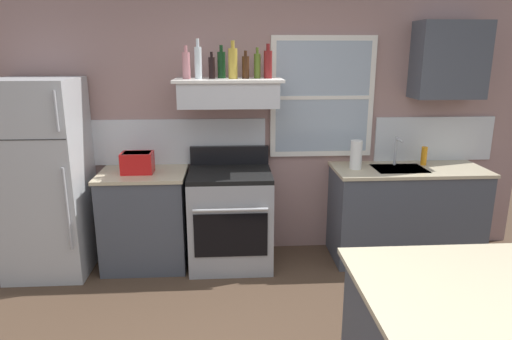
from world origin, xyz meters
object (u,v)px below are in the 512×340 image
(bottle_rose_pink, at_px, (186,65))
(paper_towel_roll, at_px, (356,155))
(bottle_dark_green_wine, at_px, (221,64))
(refrigerator, at_px, (45,179))
(toaster, at_px, (137,162))
(bottle_red_label_wine, at_px, (268,64))
(stove_range, at_px, (231,217))
(bottle_brown_stout, at_px, (246,67))
(bottle_olive_oil_square, at_px, (257,65))
(dish_soap_bottle, at_px, (424,156))
(bottle_champagne_gold_foil, at_px, (233,63))
(bottle_clear_tall, at_px, (198,62))
(bottle_balsamic_dark, at_px, (212,67))

(bottle_rose_pink, height_order, paper_towel_roll, bottle_rose_pink)
(bottle_dark_green_wine, bearing_deg, refrigerator, -173.92)
(toaster, distance_m, bottle_red_label_wine, 1.47)
(stove_range, xyz_separation_m, bottle_brown_stout, (0.15, 0.06, 1.38))
(bottle_dark_green_wine, bearing_deg, toaster, -170.31)
(bottle_olive_oil_square, xyz_separation_m, dish_soap_bottle, (1.62, 0.03, -0.86))
(stove_range, relative_size, bottle_dark_green_wine, 3.78)
(bottle_champagne_gold_foil, bearing_deg, toaster, -177.75)
(toaster, distance_m, bottle_dark_green_wine, 1.16)
(bottle_clear_tall, bearing_deg, bottle_dark_green_wine, 27.46)
(bottle_rose_pink, bearing_deg, bottle_balsamic_dark, 0.54)
(bottle_red_label_wine, bearing_deg, dish_soap_bottle, 1.43)
(stove_range, distance_m, bottle_brown_stout, 1.39)
(toaster, distance_m, paper_towel_roll, 2.02)
(bottle_brown_stout, xyz_separation_m, bottle_olive_oil_square, (0.11, 0.05, 0.01))
(bottle_clear_tall, xyz_separation_m, bottle_red_label_wine, (0.61, 0.06, -0.02))
(bottle_dark_green_wine, bearing_deg, bottle_rose_pink, -167.90)
(stove_range, xyz_separation_m, bottle_red_label_wine, (0.35, 0.10, 1.41))
(bottle_red_label_wine, distance_m, paper_towel_roll, 1.17)
(bottle_clear_tall, xyz_separation_m, bottle_brown_stout, (0.41, 0.02, -0.04))
(stove_range, xyz_separation_m, bottle_dark_green_wine, (-0.06, 0.15, 1.40))
(bottle_champagne_gold_foil, height_order, bottle_olive_oil_square, bottle_champagne_gold_foil)
(bottle_rose_pink, bearing_deg, paper_towel_roll, -1.61)
(stove_range, distance_m, bottle_rose_pink, 1.45)
(bottle_red_label_wine, relative_size, paper_towel_roll, 1.11)
(bottle_rose_pink, xyz_separation_m, bottle_brown_stout, (0.52, -0.02, -0.02))
(bottle_clear_tall, height_order, bottle_brown_stout, bottle_clear_tall)
(bottle_rose_pink, height_order, bottle_olive_oil_square, bottle_rose_pink)
(stove_range, relative_size, bottle_brown_stout, 4.51)
(bottle_brown_stout, bearing_deg, bottle_champagne_gold_foil, -172.19)
(bottle_rose_pink, distance_m, bottle_balsamic_dark, 0.22)
(bottle_champagne_gold_foil, height_order, dish_soap_bottle, bottle_champagne_gold_foil)
(dish_soap_bottle, bearing_deg, bottle_olive_oil_square, -179.11)
(bottle_olive_oil_square, xyz_separation_m, bottle_red_label_wine, (0.09, -0.01, 0.01))
(bottle_champagne_gold_foil, distance_m, dish_soap_bottle, 2.04)
(toaster, bearing_deg, bottle_brown_stout, 2.89)
(toaster, distance_m, stove_range, 1.00)
(bottle_balsamic_dark, relative_size, bottle_dark_green_wine, 0.80)
(refrigerator, relative_size, dish_soap_bottle, 9.79)
(stove_range, bearing_deg, dish_soap_bottle, 4.18)
(bottle_rose_pink, bearing_deg, toaster, -171.92)
(refrigerator, xyz_separation_m, bottle_brown_stout, (1.80, 0.09, 0.97))
(bottle_rose_pink, distance_m, bottle_champagne_gold_foil, 0.41)
(refrigerator, xyz_separation_m, dish_soap_bottle, (3.53, 0.16, 0.12))
(bottle_olive_oil_square, bearing_deg, bottle_rose_pink, -177.12)
(bottle_balsamic_dark, xyz_separation_m, bottle_olive_oil_square, (0.40, 0.03, 0.02))
(bottle_champagne_gold_foil, distance_m, bottle_brown_stout, 0.12)
(bottle_rose_pink, relative_size, dish_soap_bottle, 1.58)
(toaster, height_order, bottle_olive_oil_square, bottle_olive_oil_square)
(bottle_clear_tall, height_order, bottle_champagne_gold_foil, bottle_clear_tall)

